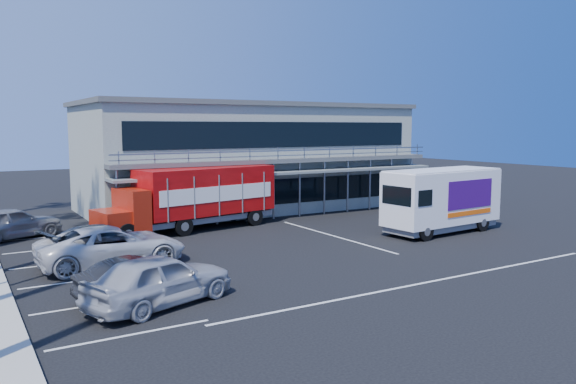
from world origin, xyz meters
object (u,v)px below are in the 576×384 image
parked_car_a (160,279)px  parked_car_b (141,279)px  red_truck (196,196)px  white_van (442,199)px

parked_car_a → parked_car_b: 1.05m
red_truck → white_van: size_ratio=1.47×
red_truck → parked_car_a: bearing=-127.5°
parked_car_b → white_van: bearing=-85.0°
red_truck → parked_car_b: red_truck is taller
white_van → parked_car_a: 17.65m
red_truck → parked_car_a: (-6.01, -11.86, -1.05)m
red_truck → parked_car_b: (-6.32, -10.87, -1.21)m
parked_car_b → red_truck: bearing=-35.9°
white_van → parked_car_a: white_van is taller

